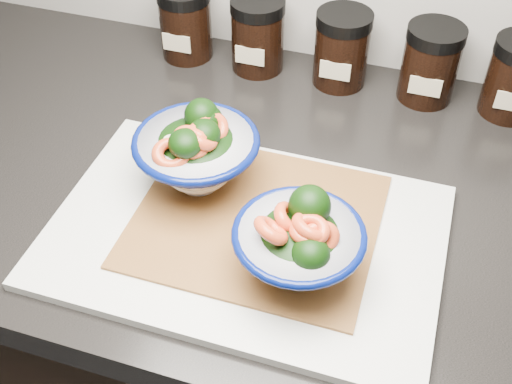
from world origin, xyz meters
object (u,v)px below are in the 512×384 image
(bowl_right, at_px, (299,244))
(cutting_board, at_px, (245,235))
(bowl_left, at_px, (197,152))
(spice_jar_b, at_px, (258,35))
(spice_jar_c, at_px, (342,49))
(spice_jar_a, at_px, (186,23))
(spice_jar_d, at_px, (430,63))

(bowl_right, bearing_deg, cutting_board, 151.21)
(bowl_left, distance_m, spice_jar_b, 0.29)
(spice_jar_b, distance_m, spice_jar_c, 0.13)
(bowl_left, relative_size, spice_jar_a, 1.35)
(spice_jar_b, xyz_separation_m, spice_jar_c, (0.13, 0.00, 0.00))
(bowl_right, relative_size, spice_jar_d, 1.24)
(cutting_board, distance_m, spice_jar_b, 0.36)
(bowl_left, relative_size, bowl_right, 1.09)
(bowl_right, distance_m, spice_jar_d, 0.40)
(spice_jar_b, height_order, spice_jar_d, same)
(spice_jar_d, bearing_deg, bowl_left, -129.91)
(cutting_board, xyz_separation_m, bowl_right, (0.07, -0.04, 0.05))
(spice_jar_a, distance_m, spice_jar_c, 0.25)
(spice_jar_c, bearing_deg, spice_jar_d, 0.00)
(spice_jar_c, distance_m, spice_jar_d, 0.13)
(bowl_right, height_order, spice_jar_c, bowl_right)
(spice_jar_a, relative_size, spice_jar_d, 1.00)
(spice_jar_a, xyz_separation_m, spice_jar_c, (0.25, 0.00, 0.00))
(spice_jar_a, xyz_separation_m, spice_jar_b, (0.12, 0.00, 0.00))
(spice_jar_c, bearing_deg, spice_jar_a, 180.00)
(cutting_board, distance_m, spice_jar_a, 0.41)
(bowl_right, bearing_deg, spice_jar_b, 113.45)
(cutting_board, relative_size, bowl_right, 3.22)
(spice_jar_d, bearing_deg, bowl_right, -102.94)
(spice_jar_a, bearing_deg, spice_jar_b, 0.00)
(cutting_board, height_order, spice_jar_a, spice_jar_a)
(bowl_right, bearing_deg, spice_jar_c, 95.77)
(cutting_board, relative_size, spice_jar_d, 3.98)
(spice_jar_c, bearing_deg, bowl_right, -84.23)
(bowl_right, bearing_deg, bowl_left, 146.86)
(spice_jar_a, relative_size, spice_jar_c, 1.00)
(bowl_right, xyz_separation_m, spice_jar_b, (-0.17, 0.39, -0.00))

